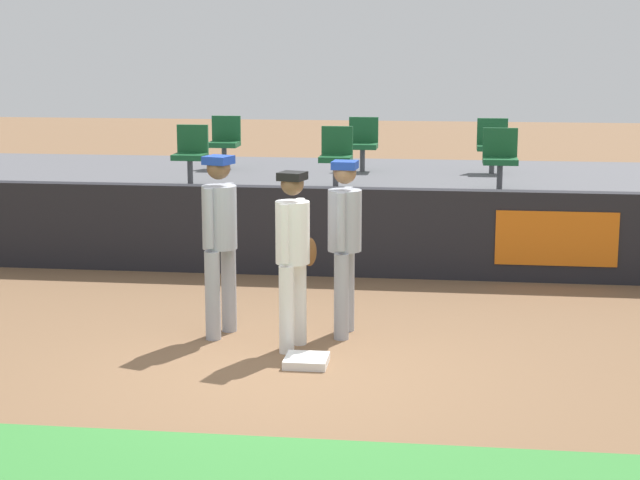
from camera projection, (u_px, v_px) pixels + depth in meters
ground_plane at (285, 368)px, 9.55m from camera, size 60.00×60.00×0.00m
first_base at (306, 361)px, 9.63m from camera, size 0.40×0.40×0.08m
player_fielder_home at (294, 248)px, 9.98m from camera, size 0.43×0.52×1.75m
player_runner_visitor at (220, 233)px, 10.42m from camera, size 0.44×0.50×1.85m
player_coach_visitor at (345, 235)px, 10.43m from camera, size 0.37×0.50×1.80m
field_wall at (334, 232)px, 13.23m from camera, size 18.00×0.26×1.14m
bleacher_platform at (353, 207)px, 15.75m from camera, size 18.00×4.80×0.96m
seat_front_center at (336, 153)px, 14.49m from camera, size 0.44×0.44×0.84m
seat_back_center at (363, 141)px, 16.21m from camera, size 0.46×0.44×0.84m
seat_back_left at (225, 139)px, 16.49m from camera, size 0.46×0.44×0.84m
seat_front_right at (500, 155)px, 14.20m from camera, size 0.48×0.44×0.84m
seat_front_left at (191, 151)px, 14.75m from camera, size 0.45×0.44×0.84m
seat_back_right at (492, 143)px, 15.96m from camera, size 0.47×0.44×0.84m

